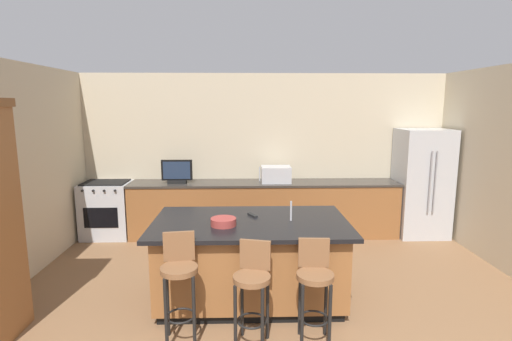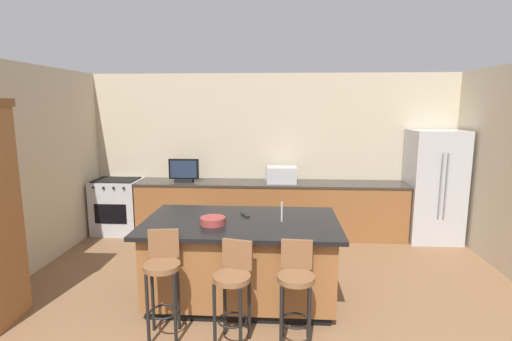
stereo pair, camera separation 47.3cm
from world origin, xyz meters
name	(u,v)px [view 1 (the left image)]	position (x,y,z in m)	size (l,w,h in m)	color
wall_back	(264,153)	(0.00, 5.04, 1.35)	(6.64, 0.12, 2.70)	beige
counter_back	(264,209)	(-0.02, 4.66, 0.46)	(4.43, 0.62, 0.91)	brown
kitchen_island	(251,260)	(-0.28, 2.47, 0.47)	(2.14, 1.25, 0.92)	black
refrigerator	(422,183)	(2.61, 4.62, 0.89)	(0.80, 0.73, 1.79)	#B7BABF
range_oven	(107,209)	(-2.63, 4.66, 0.46)	(0.77, 0.63, 0.93)	#B7BABF
microwave	(276,174)	(0.18, 4.66, 1.04)	(0.48, 0.36, 0.26)	#B7BABF
tv_monitor	(177,172)	(-1.44, 4.61, 1.09)	(0.50, 0.16, 0.39)	black
sink_faucet_back	(260,174)	(-0.09, 4.76, 1.03)	(0.02, 0.02, 0.24)	#B2B2B7
sink_faucet_island	(291,211)	(0.17, 2.47, 1.03)	(0.02, 0.02, 0.22)	#B2B2B7
bar_stool_left	(180,278)	(-0.94, 1.72, 0.62)	(0.34, 0.36, 1.02)	brown
bar_stool_center	(253,285)	(-0.27, 1.65, 0.57)	(0.35, 0.37, 0.95)	brown
bar_stool_right	(315,283)	(0.30, 1.68, 0.57)	(0.34, 0.35, 0.96)	brown
fruit_bowl	(223,222)	(-0.56, 2.31, 0.96)	(0.27, 0.27, 0.08)	#993833
tv_remote	(253,215)	(-0.25, 2.66, 0.93)	(0.04, 0.17, 0.02)	black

